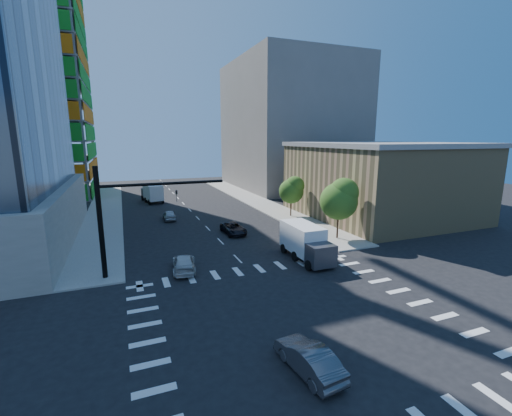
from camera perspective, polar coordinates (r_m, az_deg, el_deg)
name	(u,v)px	position (r m, az deg, el deg)	size (l,w,h in m)	color
ground	(298,321)	(22.73, 7.09, -18.12)	(160.00, 160.00, 0.00)	black
road_markings	(298,321)	(22.73, 7.09, -18.11)	(20.00, 20.00, 0.01)	silver
sidewalk_ne	(254,200)	(62.38, -0.33, 1.31)	(5.00, 60.00, 0.15)	gray
sidewalk_nw	(105,211)	(58.38, -23.87, -0.41)	(5.00, 60.00, 0.15)	gray
construction_building	(10,64)	(82.22, -35.82, 18.89)	(25.16, 34.50, 70.60)	slate
commercial_building	(379,180)	(52.68, 19.89, 4.47)	(20.50, 22.50, 10.60)	#9E8A5C
bg_building_ne	(289,126)	(81.05, 5.56, 13.52)	(24.00, 30.00, 28.00)	slate
signal_mast_nw	(120,211)	(29.31, -21.73, -0.53)	(10.20, 0.40, 9.00)	black
tree_south	(340,198)	(38.85, 13.89, 1.56)	(4.16, 4.16, 6.82)	#382316
tree_north	(292,190)	(49.23, 6.08, 3.08)	(3.54, 3.52, 5.78)	#382316
car_nb_far	(233,228)	(40.91, -3.78, -3.41)	(2.17, 4.71, 1.31)	black
car_sb_near	(184,263)	(30.42, -11.92, -8.98)	(1.88, 4.62, 1.34)	#BBBBBB
car_sb_mid	(169,215)	(49.17, -14.26, -1.15)	(1.61, 4.00, 1.36)	#A0A2A7
car_sb_cross	(309,358)	(18.37, 8.74, -23.53)	(1.49, 4.28, 1.41)	#56555B
box_truck_near	(307,246)	(32.32, 8.56, -6.21)	(2.65, 6.14, 3.22)	black
box_truck_far	(152,194)	(63.83, -16.98, 2.24)	(3.54, 6.39, 3.17)	black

